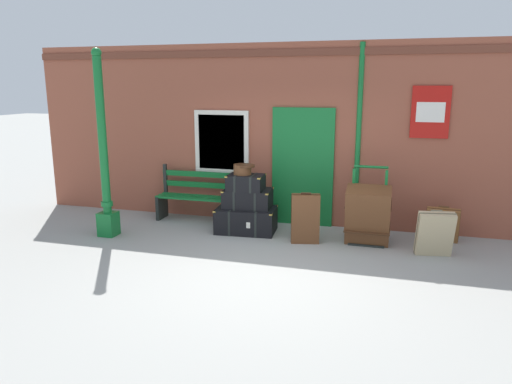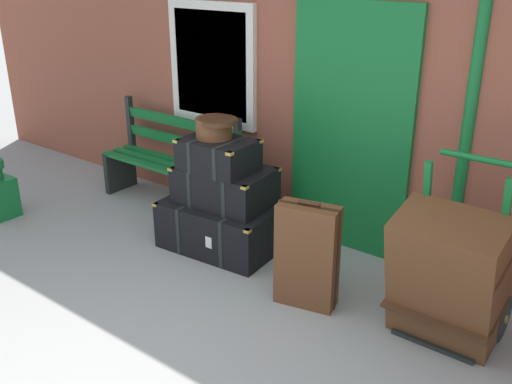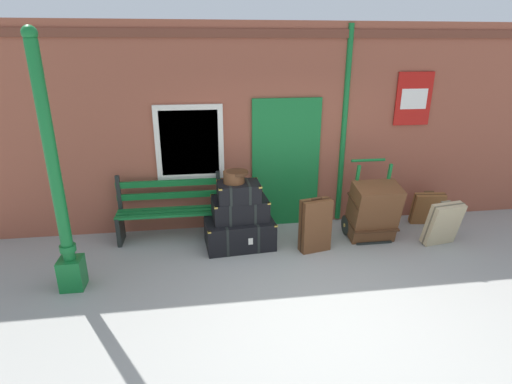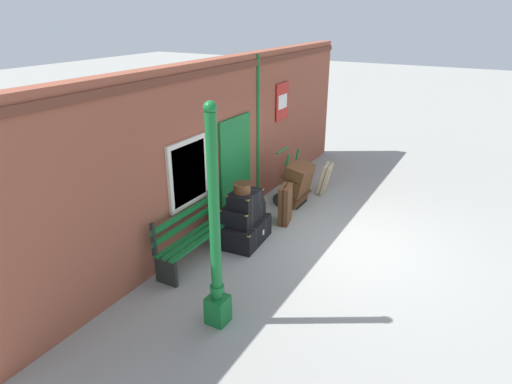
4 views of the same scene
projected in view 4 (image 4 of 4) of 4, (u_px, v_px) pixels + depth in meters
ground_plane at (348, 246)px, 8.15m from camera, size 60.00×60.00×0.00m
brick_facade at (226, 142)px, 8.70m from camera, size 10.40×0.35×3.20m
lamp_post at (216, 248)px, 5.73m from camera, size 0.28×0.28×3.05m
platform_bench at (192, 238)px, 7.49m from camera, size 1.60×0.43×1.01m
steamer_trunk_base at (245, 231)px, 8.22m from camera, size 1.06×0.73×0.43m
steamer_trunk_middle at (243, 212)px, 8.11m from camera, size 0.85×0.60×0.33m
steamer_trunk_top at (245, 199)px, 7.97m from camera, size 0.62×0.47×0.27m
round_hatbox at (242, 187)px, 7.85m from camera, size 0.36×0.32×0.17m
porters_trolley at (289, 191)px, 9.88m from camera, size 0.71×0.56×1.21m
large_brown_trunk at (296, 184)px, 9.72m from camera, size 0.70×0.62×0.95m
suitcase_olive at (299, 173)px, 10.93m from camera, size 0.52×0.30×0.59m
suitcase_charcoal at (285, 205)px, 8.89m from camera, size 0.48×0.29×0.83m
suitcase_cream at (325, 178)px, 10.44m from camera, size 0.56×0.39×0.70m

